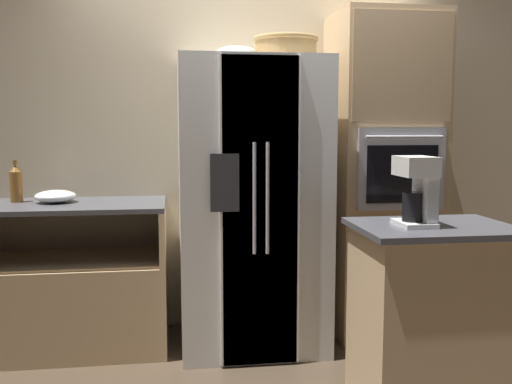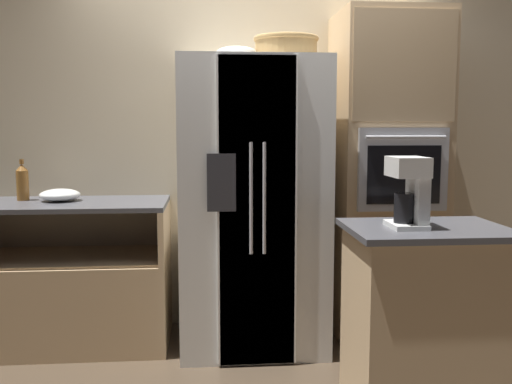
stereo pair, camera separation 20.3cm
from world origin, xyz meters
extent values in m
plane|color=#4C3D2D|center=(0.00, 0.00, 0.00)|extent=(20.00, 20.00, 0.00)
cube|color=beige|center=(0.00, 0.50, 1.40)|extent=(12.00, 0.06, 2.80)
cube|color=tan|center=(-1.38, 0.14, 0.29)|extent=(1.59, 0.66, 0.57)
cube|color=tan|center=(-1.38, 0.14, 0.58)|extent=(1.52, 0.61, 0.02)
cube|color=tan|center=(-0.61, 0.14, 0.74)|extent=(0.04, 0.66, 0.34)
cube|color=#4C4C51|center=(-1.38, 0.14, 0.93)|extent=(1.59, 0.66, 0.03)
cube|color=white|center=(-0.04, 0.08, 0.92)|extent=(0.92, 0.79, 1.85)
cube|color=white|center=(-0.04, -0.33, 0.92)|extent=(0.45, 0.02, 1.81)
cube|color=white|center=(-0.03, -0.33, 0.92)|extent=(0.45, 0.02, 1.81)
cylinder|color=#B2B2B7|center=(-0.08, -0.35, 1.02)|extent=(0.02, 0.02, 0.65)
cylinder|color=#B2B2B7|center=(0.00, -0.35, 1.02)|extent=(0.02, 0.02, 0.65)
cube|color=#2D2D33|center=(-0.25, -0.34, 1.11)|extent=(0.17, 0.01, 0.33)
cube|color=tan|center=(0.88, 0.16, 1.09)|extent=(0.69, 0.62, 2.17)
cube|color=#ADADB2|center=(0.88, -0.17, 1.16)|extent=(0.56, 0.04, 0.52)
cube|color=black|center=(0.88, -0.19, 1.13)|extent=(0.46, 0.01, 0.36)
cylinder|color=#B2B2B7|center=(0.88, -0.20, 1.36)|extent=(0.50, 0.02, 0.02)
cube|color=tan|center=(0.88, -0.15, 1.80)|extent=(0.65, 0.01, 0.68)
cube|color=tan|center=(0.73, -0.96, 0.46)|extent=(0.70, 0.54, 0.92)
cube|color=#4C4C51|center=(0.73, -0.96, 0.93)|extent=(0.77, 0.59, 0.03)
cylinder|color=tan|center=(0.17, -0.01, 1.90)|extent=(0.38, 0.38, 0.12)
torus|color=tan|center=(0.17, -0.01, 1.96)|extent=(0.40, 0.40, 0.03)
ellipsoid|color=white|center=(-0.14, 0.00, 1.88)|extent=(0.25, 0.25, 0.07)
cylinder|color=brown|center=(-1.53, 0.25, 1.04)|extent=(0.08, 0.08, 0.20)
cone|color=brown|center=(-1.53, 0.25, 1.16)|extent=(0.08, 0.08, 0.04)
cylinder|color=brown|center=(-1.53, 0.25, 1.20)|extent=(0.03, 0.03, 0.03)
ellipsoid|color=white|center=(-1.28, 0.19, 0.98)|extent=(0.26, 0.26, 0.08)
cube|color=white|center=(0.62, -0.97, 0.96)|extent=(0.16, 0.22, 0.02)
cylinder|color=black|center=(0.61, -0.97, 1.04)|extent=(0.10, 0.10, 0.14)
cube|color=white|center=(0.67, -0.97, 1.12)|extent=(0.06, 0.18, 0.34)
cube|color=white|center=(0.62, -0.97, 1.24)|extent=(0.16, 0.22, 0.09)
camera|label=1|loc=(-0.53, -3.56, 1.43)|focal=40.00mm
camera|label=2|loc=(-0.33, -3.58, 1.43)|focal=40.00mm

